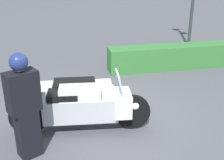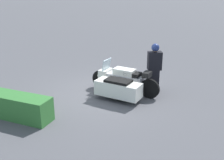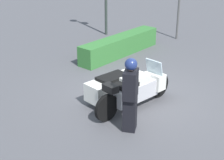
{
  "view_description": "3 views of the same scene",
  "coord_description": "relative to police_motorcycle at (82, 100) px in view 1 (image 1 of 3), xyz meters",
  "views": [
    {
      "loc": [
        -1.1,
        -5.1,
        2.96
      ],
      "look_at": [
        -0.01,
        -0.02,
        0.86
      ],
      "focal_mm": 45.0,
      "sensor_mm": 36.0,
      "label": 1
    },
    {
      "loc": [
        -3.95,
        8.55,
        3.91
      ],
      "look_at": [
        -0.61,
        0.59,
        0.8
      ],
      "focal_mm": 45.0,
      "sensor_mm": 36.0,
      "label": 2
    },
    {
      "loc": [
        -7.23,
        -5.21,
        4.3
      ],
      "look_at": [
        -1.25,
        -0.07,
        0.91
      ],
      "focal_mm": 55.0,
      "sensor_mm": 36.0,
      "label": 3
    }
  ],
  "objects": [
    {
      "name": "hedge_bush_curbside",
      "position": [
        3.04,
        2.68,
        -0.12
      ],
      "size": [
        3.89,
        0.65,
        0.72
      ],
      "primitive_type": "cube",
      "color": "#337033",
      "rests_on": "ground"
    },
    {
      "name": "ground_plane",
      "position": [
        0.62,
        0.0,
        -0.48
      ],
      "size": [
        160.0,
        160.0,
        0.0
      ],
      "primitive_type": "plane",
      "color": "#4C4C51"
    },
    {
      "name": "officer_rider",
      "position": [
        -1.01,
        -0.94,
        0.47
      ],
      "size": [
        0.57,
        0.49,
        1.79
      ],
      "rotation": [
        0.0,
        0.0,
        -1.08
      ],
      "color": "black",
      "rests_on": "ground"
    },
    {
      "name": "police_motorcycle",
      "position": [
        0.0,
        0.0,
        0.0
      ],
      "size": [
        2.67,
        1.49,
        1.17
      ],
      "rotation": [
        0.0,
        0.0,
        -0.11
      ],
      "color": "black",
      "rests_on": "ground"
    }
  ]
}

